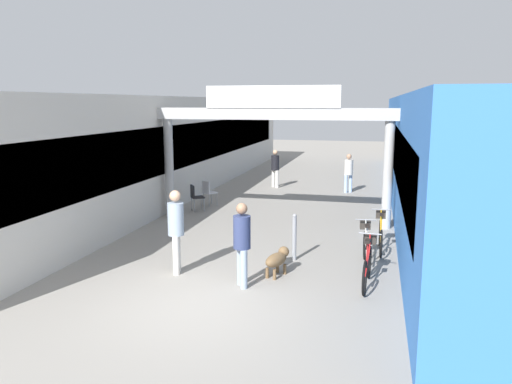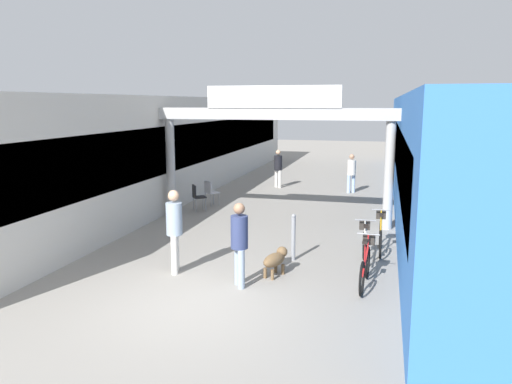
% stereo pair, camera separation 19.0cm
% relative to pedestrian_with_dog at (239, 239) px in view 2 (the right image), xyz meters
% --- Properties ---
extents(ground_plane, '(80.00, 80.00, 0.00)m').
position_rel_pedestrian_with_dog_xyz_m(ground_plane, '(-0.53, -1.18, -0.97)').
color(ground_plane, gray).
extents(storefront_left, '(3.00, 26.00, 3.80)m').
position_rel_pedestrian_with_dog_xyz_m(storefront_left, '(-5.62, 9.82, 0.94)').
color(storefront_left, beige).
rests_on(storefront_left, ground_plane).
extents(storefront_right, '(3.00, 26.00, 3.80)m').
position_rel_pedestrian_with_dog_xyz_m(storefront_right, '(4.56, 9.82, 0.94)').
color(storefront_right, blue).
rests_on(storefront_right, ground_plane).
extents(arcade_sign_gateway, '(7.40, 0.47, 4.08)m').
position_rel_pedestrian_with_dog_xyz_m(arcade_sign_gateway, '(-0.53, 5.43, 1.92)').
color(arcade_sign_gateway, '#B2B2B2').
rests_on(arcade_sign_gateway, ground_plane).
extents(pedestrian_with_dog, '(0.47, 0.47, 1.69)m').
position_rel_pedestrian_with_dog_xyz_m(pedestrian_with_dog, '(0.00, 0.00, 0.00)').
color(pedestrian_with_dog, '#8C9EB2').
rests_on(pedestrian_with_dog, ground_plane).
extents(pedestrian_companion, '(0.42, 0.42, 1.80)m').
position_rel_pedestrian_with_dog_xyz_m(pedestrian_companion, '(-1.57, 0.44, 0.07)').
color(pedestrian_companion, silver).
rests_on(pedestrian_companion, ground_plane).
extents(pedestrian_carrying_crate, '(0.48, 0.48, 1.56)m').
position_rel_pedestrian_with_dog_xyz_m(pedestrian_carrying_crate, '(1.41, 11.12, -0.08)').
color(pedestrian_carrying_crate, '#A5BFE0').
rests_on(pedestrian_carrying_crate, ground_plane).
extents(pedestrian_elderly_walking, '(0.48, 0.48, 1.62)m').
position_rel_pedestrian_with_dog_xyz_m(pedestrian_elderly_walking, '(-1.71, 11.61, -0.05)').
color(pedestrian_elderly_walking, silver).
rests_on(pedestrian_elderly_walking, ground_plane).
extents(dog_on_leash, '(0.52, 0.81, 0.57)m').
position_rel_pedestrian_with_dog_xyz_m(dog_on_leash, '(0.56, 0.80, -0.61)').
color(dog_on_leash, brown).
rests_on(dog_on_leash, ground_plane).
extents(bicycle_red_nearest, '(0.46, 1.69, 0.98)m').
position_rel_pedestrian_with_dog_xyz_m(bicycle_red_nearest, '(2.41, 0.73, -0.53)').
color(bicycle_red_nearest, black).
rests_on(bicycle_red_nearest, ground_plane).
extents(bicycle_silver_second, '(0.46, 1.69, 0.98)m').
position_rel_pedestrian_with_dog_xyz_m(bicycle_silver_second, '(2.34, 1.96, -0.53)').
color(bicycle_silver_second, black).
rests_on(bicycle_silver_second, ground_plane).
extents(bicycle_orange_third, '(0.46, 1.69, 0.98)m').
position_rel_pedestrian_with_dog_xyz_m(bicycle_orange_third, '(2.67, 3.18, -0.53)').
color(bicycle_orange_third, black).
rests_on(bicycle_orange_third, ground_plane).
extents(bollard_post_metal, '(0.10, 0.10, 1.10)m').
position_rel_pedestrian_with_dog_xyz_m(bollard_post_metal, '(0.73, 1.92, -0.41)').
color(bollard_post_metal, gray).
rests_on(bollard_post_metal, ground_plane).
extents(cafe_chair_black_nearer, '(0.56, 0.56, 0.89)m').
position_rel_pedestrian_with_dog_xyz_m(cafe_chair_black_nearer, '(-3.35, 6.33, -0.43)').
color(cafe_chair_black_nearer, gray).
rests_on(cafe_chair_black_nearer, ground_plane).
extents(cafe_chair_aluminium_farther, '(0.56, 0.56, 0.89)m').
position_rel_pedestrian_with_dog_xyz_m(cafe_chair_aluminium_farther, '(-3.21, 7.26, -0.43)').
color(cafe_chair_aluminium_farther, gray).
rests_on(cafe_chair_aluminium_farther, ground_plane).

